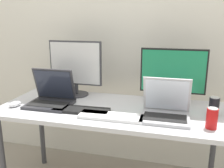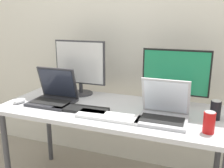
# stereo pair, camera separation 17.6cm
# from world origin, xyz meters

# --- Properties ---
(wall_back) EXTENTS (7.00, 0.08, 2.60)m
(wall_back) POSITION_xyz_m (0.00, 0.59, 1.30)
(wall_back) COLOR silver
(wall_back) RESTS_ON ground
(work_desk) EXTENTS (1.64, 0.68, 0.74)m
(work_desk) POSITION_xyz_m (0.00, 0.00, 0.67)
(work_desk) COLOR #424247
(work_desk) RESTS_ON ground
(monitor_left) EXTENTS (0.44, 0.20, 0.46)m
(monitor_left) POSITION_xyz_m (-0.37, 0.23, 0.98)
(monitor_left) COLOR #38383D
(monitor_left) RESTS_ON work_desk
(monitor_center) EXTENTS (0.48, 0.17, 0.42)m
(monitor_center) POSITION_xyz_m (0.41, 0.20, 0.97)
(monitor_center) COLOR black
(monitor_center) RESTS_ON work_desk
(laptop_silver) EXTENTS (0.32, 0.26, 0.27)m
(laptop_silver) POSITION_xyz_m (-0.46, -0.04, 0.80)
(laptop_silver) COLOR #2D2D33
(laptop_silver) RESTS_ON work_desk
(laptop_secondary) EXTENTS (0.31, 0.26, 0.26)m
(laptop_secondary) POSITION_xyz_m (0.38, -0.09, 0.80)
(laptop_secondary) COLOR #B7B7BC
(laptop_secondary) RESTS_ON work_desk
(keyboard_main) EXTENTS (0.40, 0.15, 0.02)m
(keyboard_main) POSITION_xyz_m (-0.19, -0.12, 0.75)
(keyboard_main) COLOR black
(keyboard_main) RESTS_ON work_desk
(keyboard_aux) EXTENTS (0.42, 0.14, 0.02)m
(keyboard_aux) POSITION_xyz_m (0.04, -0.18, 0.75)
(keyboard_aux) COLOR white
(keyboard_aux) RESTS_ON work_desk
(mouse_by_keyboard) EXTENTS (0.09, 0.12, 0.04)m
(mouse_by_keyboard) POSITION_xyz_m (-0.70, -0.15, 0.76)
(mouse_by_keyboard) COLOR silver
(mouse_by_keyboard) RESTS_ON work_desk
(soda_can_near_keyboard) EXTENTS (0.07, 0.07, 0.13)m
(soda_can_near_keyboard) POSITION_xyz_m (0.65, -0.19, 0.80)
(soda_can_near_keyboard) COLOR red
(soda_can_near_keyboard) RESTS_ON work_desk
(soda_can_by_laptop) EXTENTS (0.07, 0.07, 0.13)m
(soda_can_by_laptop) POSITION_xyz_m (0.69, 0.04, 0.80)
(soda_can_by_laptop) COLOR black
(soda_can_by_laptop) RESTS_ON work_desk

